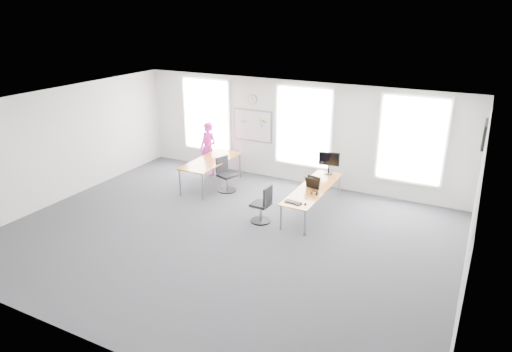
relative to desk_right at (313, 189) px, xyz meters
The scene contains 24 objects.
floor 2.60m from the desk_right, 121.70° to the right, with size 10.00×10.00×0.00m, color #2A2A2F.
ceiling 3.47m from the desk_right, 121.70° to the right, with size 10.00×10.00×0.00m, color white.
wall_back 2.44m from the desk_right, 125.60° to the left, with size 10.00×10.00×0.00m, color silver.
wall_front 6.35m from the desk_right, 102.17° to the right, with size 10.00×10.00×0.00m, color silver.
wall_left 6.74m from the desk_right, 161.25° to the right, with size 10.00×10.00×0.00m, color silver.
wall_right 4.35m from the desk_right, 30.31° to the right, with size 10.00×10.00×0.00m, color silver.
window_left 4.82m from the desk_right, 157.15° to the left, with size 1.60×0.06×2.20m, color white.
window_mid 2.36m from the desk_right, 119.38° to the left, with size 1.60×0.06×2.20m, color white.
window_right 2.90m from the desk_right, 42.72° to the left, with size 1.60×0.06×2.20m, color white.
desk_right is the anchor object (origin of this frame).
desk_left 3.28m from the desk_right, behind, with size 0.87×2.18×0.80m.
chair_right 1.42m from the desk_right, 128.18° to the right, with size 0.50×0.50×0.94m.
chair_left 2.73m from the desk_right, behind, with size 0.56×0.56×0.98m.
person 4.05m from the desk_right, 163.30° to the left, with size 0.60×0.40×1.65m, color #E528AE.
whiteboard 3.37m from the desk_right, 145.74° to the left, with size 1.20×0.03×0.90m, color silver.
wall_clock 3.67m from the desk_right, 145.74° to the left, with size 0.30×0.30×0.04m, color gray.
tv 4.09m from the desk_right, 13.24° to the left, with size 0.06×0.90×0.55m, color black.
keyboard 1.09m from the desk_right, 94.59° to the right, with size 0.43×0.15×0.02m, color black.
mouse 1.08m from the desk_right, 79.11° to the right, with size 0.07×0.11×0.04m, color black.
lens_cap 0.75m from the desk_right, 81.59° to the right, with size 0.07×0.07×0.01m, color black.
headphones 0.45m from the desk_right, 66.70° to the right, with size 0.18×0.09×0.10m.
laptop_sleeve 0.20m from the desk_right, 104.38° to the right, with size 0.39×0.27×0.30m.
paper_stack 0.44m from the desk_right, 111.15° to the left, with size 0.28×0.21×0.10m, color beige.
monitor 1.21m from the desk_right, 89.49° to the left, with size 0.56×0.23×0.62m.
Camera 1 is at (4.92, -7.97, 4.96)m, focal length 32.00 mm.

